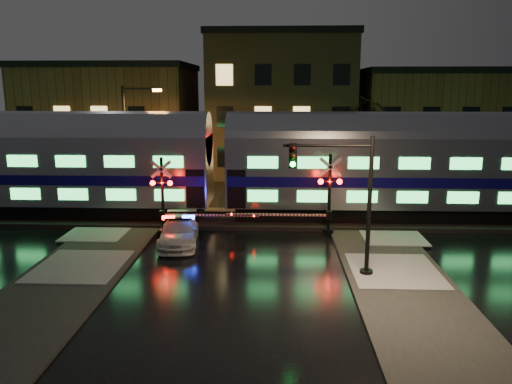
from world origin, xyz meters
TOP-DOWN VIEW (x-y plane):
  - ground at (0.00, 0.00)m, footprint 120.00×120.00m
  - ballast at (0.00, 5.00)m, footprint 90.00×4.20m
  - sidewalk_left at (-6.50, -6.00)m, footprint 4.00×20.00m
  - sidewalk_right at (6.50, -6.00)m, footprint 4.00×20.00m
  - building_left at (-13.00, 22.00)m, footprint 14.00×10.00m
  - building_mid at (2.00, 22.50)m, footprint 12.00×11.00m
  - building_right at (15.00, 22.00)m, footprint 12.00×10.00m
  - train at (-1.55, 5.00)m, footprint 51.00×3.12m
  - police_car at (-3.00, 0.50)m, footprint 2.23×4.52m
  - crossing_signal_right at (4.01, 2.31)m, footprint 5.90×0.66m
  - crossing_signal_left at (-3.81, 2.30)m, footprint 5.61×0.65m
  - traffic_light at (4.41, -3.43)m, footprint 3.65×0.68m
  - streetlight at (-7.72, 9.00)m, footprint 2.53×0.26m

SIDE VIEW (x-z plane):
  - ground at x=0.00m, z-range 0.00..0.00m
  - sidewalk_left at x=-6.50m, z-range 0.00..0.12m
  - sidewalk_right at x=6.50m, z-range 0.00..0.12m
  - ballast at x=0.00m, z-range 0.00..0.24m
  - police_car at x=-3.00m, z-range -0.07..1.35m
  - crossing_signal_left at x=-3.81m, z-range -0.35..3.63m
  - crossing_signal_right at x=4.01m, z-range -0.36..3.82m
  - traffic_light at x=4.41m, z-range 0.18..5.82m
  - train at x=-1.55m, z-range 0.42..6.35m
  - building_right at x=15.00m, z-range 0.00..8.50m
  - streetlight at x=-7.72m, z-range 0.58..8.13m
  - building_left at x=-13.00m, z-range 0.00..9.00m
  - building_mid at x=2.00m, z-range 0.00..11.50m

